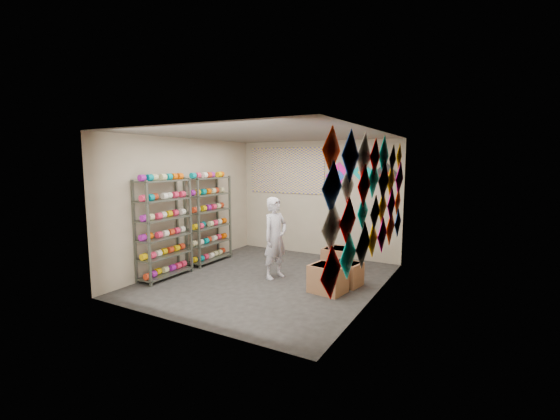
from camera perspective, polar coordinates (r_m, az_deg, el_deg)
The scene contains 12 objects.
ground at distance 7.21m, azimuth -1.89°, elevation -10.52°, with size 4.50×4.50×0.00m, color black.
room_walls at distance 6.89m, azimuth -1.95°, elevation 2.62°, with size 4.50×4.50×4.50m.
shelf_rack_front at distance 7.44m, azimuth -17.25°, elevation -2.76°, with size 0.40×1.10×1.90m, color #4C5147.
shelf_rack_back at distance 8.37m, azimuth -10.79°, elevation -1.45°, with size 0.40×1.10×1.90m, color #4C5147.
string_spools at distance 7.87m, azimuth -13.85°, elevation -1.39°, with size 0.12×2.36×0.12m.
kite_wall_display at distance 6.08m, azimuth 14.09°, elevation 1.67°, with size 0.06×4.30×2.08m.
back_wall_kites at distance 8.49m, azimuth 12.13°, elevation 5.21°, with size 1.68×0.02×0.67m.
poster at distance 9.20m, azimuth 1.00°, elevation 6.03°, with size 2.00×0.01×1.10m, color #4B4495.
shopkeeper at distance 7.13m, azimuth -0.72°, elevation -4.27°, with size 0.51×0.64×1.55m, color beige.
carton_a at distance 6.53m, azimuth 7.30°, elevation -10.34°, with size 0.57×0.47×0.47m, color brown.
carton_b at distance 6.95m, azimuth 10.04°, elevation -9.52°, with size 0.51×0.42×0.42m, color brown.
carton_c at distance 7.78m, azimuth 8.63°, elevation -7.43°, with size 0.50×0.55×0.48m, color brown.
Camera 1 is at (3.56, -5.87, 2.22)m, focal length 24.00 mm.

